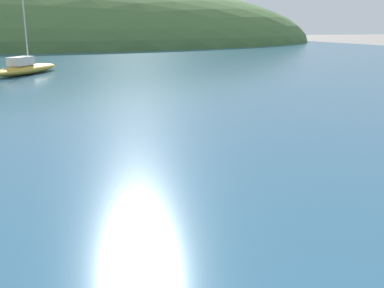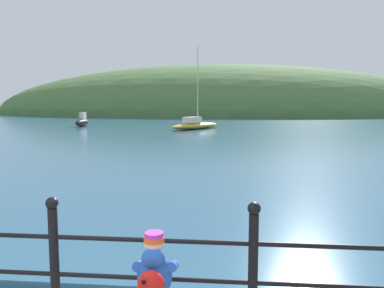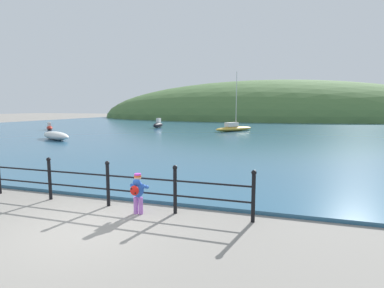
% 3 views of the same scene
% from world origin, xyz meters
% --- Properties ---
extents(water, '(80.00, 60.00, 0.10)m').
position_xyz_m(water, '(0.00, 32.00, 0.05)').
color(water, '#2D5B7A').
rests_on(water, ground).
extents(far_hillside, '(79.68, 43.83, 17.04)m').
position_xyz_m(far_hillside, '(0.00, 65.57, 0.00)').
color(far_hillside, '#476B38').
rests_on(far_hillside, ground).
extents(boat_green_fishing, '(3.95, 4.94, 6.14)m').
position_xyz_m(boat_green_fishing, '(-1.01, 26.05, 0.42)').
color(boat_green_fishing, gold).
rests_on(boat_green_fishing, water).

